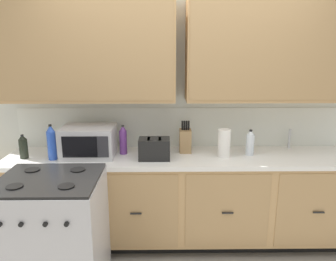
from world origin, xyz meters
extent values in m
plane|color=gray|center=(0.00, 0.00, 0.00)|extent=(8.07, 8.07, 0.00)
cube|color=silver|center=(0.00, 0.62, 1.28)|extent=(4.43, 0.05, 2.57)
cube|color=silver|center=(0.00, 0.60, 1.10)|extent=(3.23, 0.01, 0.40)
cube|color=tan|center=(-0.83, 0.43, 1.88)|extent=(1.56, 0.34, 0.95)
cube|color=#A58052|center=(-0.83, 0.26, 1.88)|extent=(1.53, 0.01, 0.89)
cube|color=tan|center=(0.83, 0.43, 1.88)|extent=(1.56, 0.34, 0.95)
cube|color=#A58052|center=(0.83, 0.26, 1.88)|extent=(1.53, 0.01, 0.89)
cube|color=black|center=(0.00, 0.33, 0.05)|extent=(3.16, 0.48, 0.10)
cube|color=tan|center=(0.00, 0.30, 0.48)|extent=(3.23, 0.60, 0.76)
cube|color=#A88354|center=(-1.21, 0.00, 0.48)|extent=(0.74, 0.01, 0.70)
cube|color=black|center=(-1.21, -0.02, 0.47)|extent=(0.10, 0.01, 0.01)
cube|color=#A88354|center=(-0.40, 0.00, 0.48)|extent=(0.74, 0.01, 0.70)
cube|color=black|center=(-0.40, -0.02, 0.47)|extent=(0.10, 0.01, 0.01)
cube|color=#A88354|center=(0.40, 0.00, 0.48)|extent=(0.74, 0.01, 0.70)
cube|color=black|center=(0.40, -0.02, 0.47)|extent=(0.10, 0.01, 0.01)
cube|color=#A88354|center=(1.21, 0.00, 0.48)|extent=(0.74, 0.01, 0.70)
cube|color=black|center=(1.21, -0.02, 0.47)|extent=(0.10, 0.01, 0.01)
cube|color=white|center=(0.00, 0.30, 0.88)|extent=(3.26, 0.63, 0.04)
cube|color=#A8AAAF|center=(1.10, 0.33, 0.89)|extent=(0.56, 0.38, 0.02)
cube|color=#B7B7BC|center=(-1.02, -0.33, 0.46)|extent=(0.76, 0.66, 0.92)
cube|color=black|center=(-1.02, -0.33, 0.93)|extent=(0.74, 0.65, 0.02)
cylinder|color=black|center=(-1.20, -0.49, 0.94)|extent=(0.12, 0.12, 0.01)
cylinder|color=black|center=(-0.84, -0.49, 0.94)|extent=(0.12, 0.12, 0.01)
cylinder|color=black|center=(-1.20, -0.17, 0.94)|extent=(0.12, 0.12, 0.01)
cylinder|color=black|center=(-0.84, -0.17, 0.94)|extent=(0.12, 0.12, 0.01)
cylinder|color=black|center=(-1.24, -0.67, 0.75)|extent=(0.03, 0.02, 0.03)
cylinder|color=black|center=(-1.10, -0.67, 0.75)|extent=(0.03, 0.02, 0.03)
cylinder|color=black|center=(-0.94, -0.67, 0.75)|extent=(0.03, 0.02, 0.03)
cylinder|color=black|center=(-0.80, -0.67, 0.75)|extent=(0.03, 0.02, 0.03)
cube|color=#B7B7BC|center=(-0.85, 0.31, 1.04)|extent=(0.48, 0.36, 0.28)
cube|color=black|center=(-0.89, 0.12, 1.04)|extent=(0.31, 0.01, 0.19)
cube|color=#28282D|center=(-0.69, 0.12, 1.04)|extent=(0.10, 0.01, 0.19)
cube|color=black|center=(-0.24, 0.21, 1.00)|extent=(0.28, 0.18, 0.19)
cube|color=black|center=(-0.29, 0.21, 1.09)|extent=(0.02, 0.13, 0.01)
cube|color=black|center=(-0.19, 0.21, 1.09)|extent=(0.02, 0.13, 0.01)
cube|color=#9C794E|center=(0.05, 0.41, 1.01)|extent=(0.11, 0.14, 0.22)
cylinder|color=black|center=(0.02, 0.40, 1.17)|extent=(0.02, 0.02, 0.09)
cylinder|color=black|center=(0.04, 0.40, 1.17)|extent=(0.02, 0.02, 0.09)
cylinder|color=black|center=(0.06, 0.40, 1.17)|extent=(0.02, 0.02, 0.09)
cylinder|color=black|center=(0.08, 0.40, 1.17)|extent=(0.02, 0.02, 0.09)
cylinder|color=#B2B5BA|center=(1.10, 0.51, 1.00)|extent=(0.02, 0.02, 0.20)
cylinder|color=white|center=(0.40, 0.26, 1.03)|extent=(0.12, 0.12, 0.26)
cylinder|color=blue|center=(-1.16, 0.21, 1.03)|extent=(0.08, 0.08, 0.26)
cone|color=blue|center=(-1.16, 0.21, 1.19)|extent=(0.07, 0.07, 0.06)
cylinder|color=black|center=(-1.16, 0.21, 1.22)|extent=(0.03, 0.03, 0.02)
cylinder|color=#663384|center=(-0.54, 0.36, 1.01)|extent=(0.07, 0.07, 0.22)
cone|color=#663384|center=(-0.54, 0.36, 1.15)|extent=(0.06, 0.06, 0.06)
cylinder|color=black|center=(-0.54, 0.36, 1.17)|extent=(0.02, 0.02, 0.02)
cylinder|color=silver|center=(0.65, 0.31, 1.00)|extent=(0.08, 0.08, 0.20)
cone|color=silver|center=(0.65, 0.31, 1.12)|extent=(0.07, 0.07, 0.05)
cylinder|color=black|center=(0.65, 0.31, 1.14)|extent=(0.03, 0.03, 0.02)
cylinder|color=black|center=(-1.44, 0.24, 0.99)|extent=(0.08, 0.08, 0.18)
cone|color=black|center=(-1.44, 0.24, 1.10)|extent=(0.07, 0.07, 0.04)
cylinder|color=black|center=(-1.44, 0.24, 1.12)|extent=(0.03, 0.03, 0.02)
camera|label=1|loc=(-0.15, -2.63, 1.89)|focal=35.14mm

